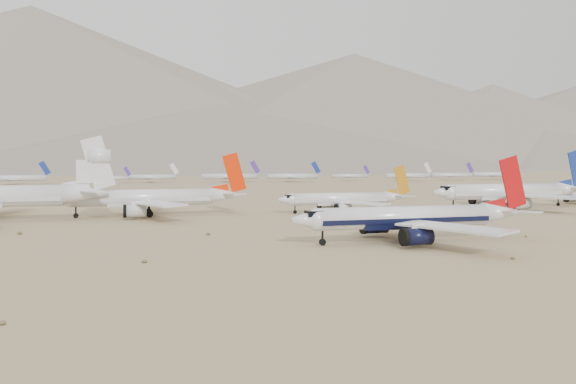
# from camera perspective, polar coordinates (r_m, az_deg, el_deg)

# --- Properties ---
(ground) EXTENTS (7000.00, 7000.00, 0.00)m
(ground) POSITION_cam_1_polar(r_m,az_deg,el_deg) (111.77, 8.64, -4.71)
(ground) COLOR #997F59
(ground) RESTS_ON ground
(main_airliner) EXTENTS (46.59, 45.51, 16.44)m
(main_airliner) POSITION_cam_1_polar(r_m,az_deg,el_deg) (108.70, 12.73, -2.57)
(main_airliner) COLOR white
(main_airliner) RESTS_ON ground
(row2_navy_widebody) EXTENTS (54.65, 53.44, 19.44)m
(row2_navy_widebody) POSITION_cam_1_polar(r_m,az_deg,el_deg) (195.19, 21.77, -0.00)
(row2_navy_widebody) COLOR white
(row2_navy_widebody) RESTS_ON ground
(row2_gold_tail) EXTENTS (40.00, 39.12, 14.24)m
(row2_gold_tail) POSITION_cam_1_polar(r_m,az_deg,el_deg) (168.80, 5.84, -0.73)
(row2_gold_tail) COLOR white
(row2_gold_tail) RESTS_ON ground
(row2_orange_tail) EXTENTS (50.25, 49.16, 17.92)m
(row2_orange_tail) POSITION_cam_1_polar(r_m,az_deg,el_deg) (160.67, -13.73, -0.62)
(row2_orange_tail) COLOR white
(row2_orange_tail) RESTS_ON ground
(distant_storage_row) EXTENTS (571.08, 56.88, 14.44)m
(distant_storage_row) POSITION_cam_1_polar(r_m,az_deg,el_deg) (425.57, -9.51, 1.54)
(distant_storage_row) COLOR silver
(distant_storage_row) RESTS_ON ground
(mountain_range) EXTENTS (7354.00, 3024.00, 470.00)m
(mountain_range) POSITION_cam_1_polar(r_m,az_deg,el_deg) (1761.09, -12.54, 8.64)
(mountain_range) COLOR slate
(mountain_range) RESTS_ON ground
(foothills) EXTENTS (4637.50, 1395.00, 155.00)m
(foothills) POSITION_cam_1_polar(r_m,az_deg,el_deg) (1331.37, 9.28, 5.21)
(foothills) COLOR slate
(foothills) RESTS_ON ground
(desert_scrub) EXTENTS (261.14, 121.67, 0.63)m
(desert_scrub) POSITION_cam_1_polar(r_m,az_deg,el_deg) (88.95, 14.44, -6.57)
(desert_scrub) COLOR brown
(desert_scrub) RESTS_ON ground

